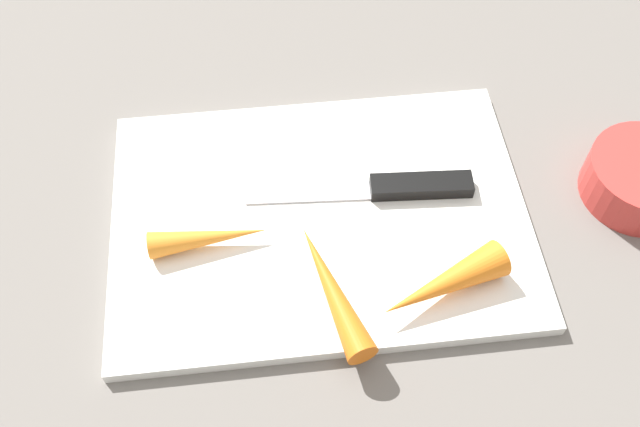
{
  "coord_description": "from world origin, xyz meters",
  "views": [
    {
      "loc": [
        -0.04,
        -0.35,
        0.53
      ],
      "look_at": [
        0.0,
        0.0,
        0.01
      ],
      "focal_mm": 40.21,
      "sensor_mm": 36.0,
      "label": 1
    }
  ],
  "objects_px": {
    "carrot_longest": "(326,289)",
    "cutting_board": "(320,217)",
    "carrot_shortest": "(209,238)",
    "knife": "(406,187)",
    "carrot_medium": "(443,285)"
  },
  "relations": [
    {
      "from": "cutting_board",
      "to": "carrot_longest",
      "type": "relative_size",
      "value": 2.91
    },
    {
      "from": "carrot_longest",
      "to": "carrot_shortest",
      "type": "relative_size",
      "value": 1.26
    },
    {
      "from": "cutting_board",
      "to": "knife",
      "type": "relative_size",
      "value": 1.79
    },
    {
      "from": "carrot_shortest",
      "to": "carrot_medium",
      "type": "distance_m",
      "value": 0.2
    },
    {
      "from": "cutting_board",
      "to": "knife",
      "type": "height_order",
      "value": "knife"
    },
    {
      "from": "cutting_board",
      "to": "carrot_shortest",
      "type": "bearing_deg",
      "value": -167.13
    },
    {
      "from": "carrot_longest",
      "to": "carrot_medium",
      "type": "relative_size",
      "value": 1.14
    },
    {
      "from": "carrot_longest",
      "to": "carrot_shortest",
      "type": "height_order",
      "value": "carrot_longest"
    },
    {
      "from": "carrot_longest",
      "to": "carrot_shortest",
      "type": "bearing_deg",
      "value": 41.43
    },
    {
      "from": "cutting_board",
      "to": "carrot_longest",
      "type": "bearing_deg",
      "value": -92.83
    },
    {
      "from": "knife",
      "to": "carrot_longest",
      "type": "xyz_separation_m",
      "value": [
        -0.08,
        -0.1,
        0.01
      ]
    },
    {
      "from": "cutting_board",
      "to": "carrot_shortest",
      "type": "xyz_separation_m",
      "value": [
        -0.1,
        -0.02,
        0.02
      ]
    },
    {
      "from": "carrot_longest",
      "to": "cutting_board",
      "type": "bearing_deg",
      "value": -18.55
    },
    {
      "from": "cutting_board",
      "to": "carrot_medium",
      "type": "relative_size",
      "value": 3.33
    },
    {
      "from": "carrot_longest",
      "to": "carrot_shortest",
      "type": "distance_m",
      "value": 0.11
    }
  ]
}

